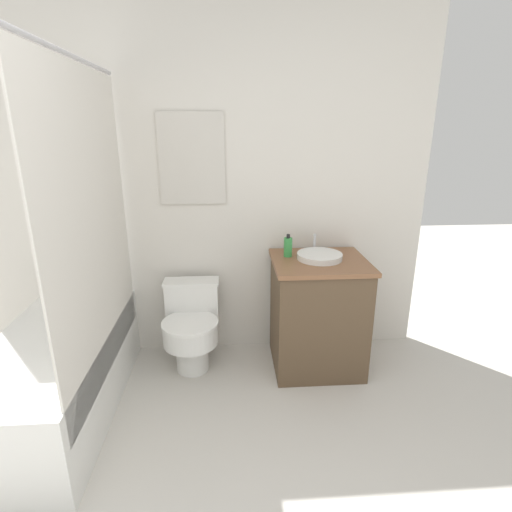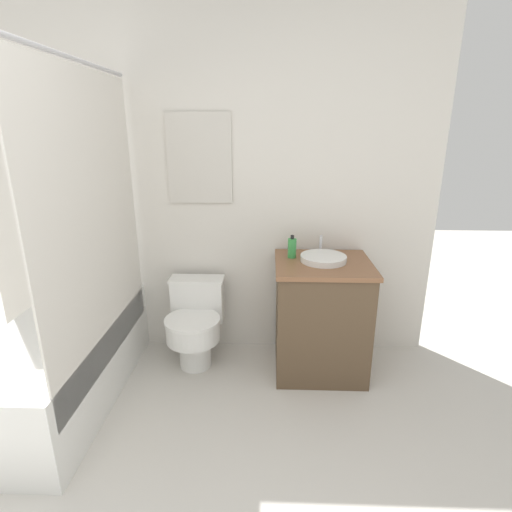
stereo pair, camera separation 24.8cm
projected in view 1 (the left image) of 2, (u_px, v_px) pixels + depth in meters
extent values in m
cube|color=silver|center=(197.00, 187.00, 2.80)|extent=(3.29, 0.05, 2.50)
cube|color=beige|center=(192.00, 159.00, 2.70)|extent=(0.45, 0.02, 0.61)
cube|color=silver|center=(192.00, 159.00, 2.70)|extent=(0.42, 0.01, 0.58)
cube|color=white|center=(57.00, 376.00, 2.36)|extent=(0.65, 1.41, 0.49)
cube|color=silver|center=(93.00, 232.00, 2.11)|extent=(0.01, 1.30, 1.65)
cylinder|color=#B7B7BC|center=(70.00, 55.00, 1.85)|extent=(0.02, 1.30, 0.02)
cylinder|color=white|center=(192.00, 354.00, 2.83)|extent=(0.23, 0.23, 0.24)
cylinder|color=white|center=(191.00, 334.00, 2.72)|extent=(0.37, 0.37, 0.14)
cylinder|color=white|center=(190.00, 323.00, 2.70)|extent=(0.38, 0.38, 0.02)
cube|color=white|center=(192.00, 303.00, 2.90)|extent=(0.37, 0.16, 0.31)
cube|color=white|center=(191.00, 282.00, 2.85)|extent=(0.39, 0.17, 0.02)
cube|color=brown|center=(317.00, 316.00, 2.81)|extent=(0.61, 0.55, 0.77)
cube|color=brown|center=(320.00, 262.00, 2.69)|extent=(0.64, 0.58, 0.03)
cylinder|color=white|center=(320.00, 256.00, 2.69)|extent=(0.31, 0.31, 0.04)
cylinder|color=silver|center=(314.00, 243.00, 2.85)|extent=(0.02, 0.02, 0.13)
cylinder|color=green|center=(288.00, 247.00, 2.74)|extent=(0.06, 0.06, 0.13)
cylinder|color=black|center=(288.00, 236.00, 2.71)|extent=(0.02, 0.02, 0.02)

